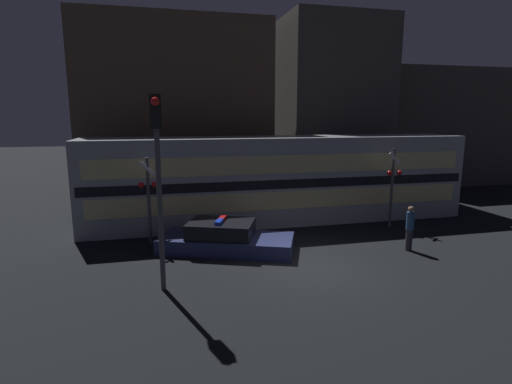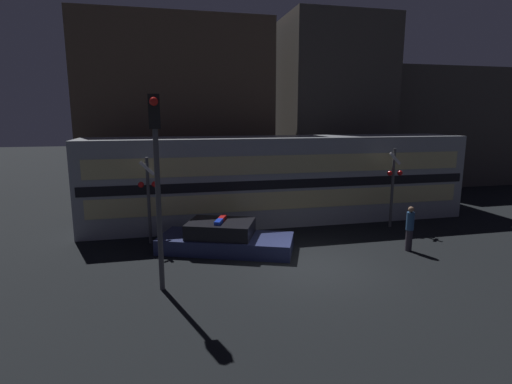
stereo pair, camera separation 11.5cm
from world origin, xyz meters
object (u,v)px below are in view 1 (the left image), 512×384
object	(u,v)px
train	(279,179)
police_car	(225,239)
crossing_signal_near	(393,183)
traffic_light_corner	(158,163)
pedestrian	(410,228)

from	to	relation	value
train	police_car	distance (m)	5.17
crossing_signal_near	traffic_light_corner	bearing A→B (deg)	-156.21
train	pedestrian	xyz separation A→B (m)	(3.39, -5.32, -1.12)
traffic_light_corner	crossing_signal_near	bearing A→B (deg)	23.79
pedestrian	crossing_signal_near	world-z (taller)	crossing_signal_near
train	traffic_light_corner	distance (m)	8.79
police_car	crossing_signal_near	distance (m)	7.99
pedestrian	crossing_signal_near	xyz separation A→B (m)	(1.11, 3.01, 1.14)
pedestrian	traffic_light_corner	size ratio (longest dim) A/B	0.31
police_car	traffic_light_corner	bearing A→B (deg)	-105.31
police_car	traffic_light_corner	world-z (taller)	traffic_light_corner
pedestrian	crossing_signal_near	bearing A→B (deg)	69.69
traffic_light_corner	train	bearing A→B (deg)	50.85
pedestrian	traffic_light_corner	bearing A→B (deg)	-171.17
train	police_car	size ratio (longest dim) A/B	3.39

